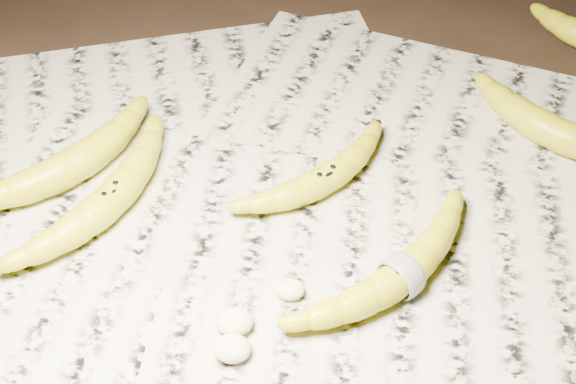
{
  "coord_description": "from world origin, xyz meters",
  "views": [
    {
      "loc": [
        0.04,
        -0.52,
        0.61
      ],
      "look_at": [
        0.02,
        0.01,
        0.05
      ],
      "focal_mm": 50.0,
      "sensor_mm": 36.0,
      "label": 1
    }
  ],
  "objects_px": {
    "banana_left_a": "(110,197)",
    "banana_upper_a": "(555,130)",
    "banana_taped": "(402,274)",
    "banana_left_b": "(71,163)",
    "banana_center": "(324,177)"
  },
  "relations": [
    {
      "from": "banana_left_a",
      "to": "banana_upper_a",
      "type": "xyz_separation_m",
      "value": [
        0.46,
        0.12,
        0.0
      ]
    },
    {
      "from": "banana_taped",
      "to": "banana_left_a",
      "type": "bearing_deg",
      "value": 119.57
    },
    {
      "from": "banana_left_b",
      "to": "banana_upper_a",
      "type": "xyz_separation_m",
      "value": [
        0.51,
        0.07,
        -0.0
      ]
    },
    {
      "from": "banana_left_b",
      "to": "banana_upper_a",
      "type": "height_order",
      "value": "banana_left_b"
    },
    {
      "from": "banana_center",
      "to": "banana_upper_a",
      "type": "xyz_separation_m",
      "value": [
        0.25,
        0.08,
        0.0
      ]
    },
    {
      "from": "banana_taped",
      "to": "banana_upper_a",
      "type": "height_order",
      "value": "banana_upper_a"
    },
    {
      "from": "banana_left_b",
      "to": "banana_center",
      "type": "xyz_separation_m",
      "value": [
        0.26,
        -0.01,
        -0.0
      ]
    },
    {
      "from": "banana_taped",
      "to": "banana_upper_a",
      "type": "distance_m",
      "value": 0.27
    },
    {
      "from": "banana_center",
      "to": "banana_taped",
      "type": "distance_m",
      "value": 0.14
    },
    {
      "from": "banana_left_b",
      "to": "banana_upper_a",
      "type": "bearing_deg",
      "value": -37.84
    },
    {
      "from": "banana_left_a",
      "to": "banana_center",
      "type": "xyz_separation_m",
      "value": [
        0.21,
        0.04,
        -0.0
      ]
    },
    {
      "from": "banana_left_a",
      "to": "banana_center",
      "type": "bearing_deg",
      "value": -51.33
    },
    {
      "from": "banana_upper_a",
      "to": "banana_taped",
      "type": "bearing_deg",
      "value": -93.24
    },
    {
      "from": "banana_taped",
      "to": "banana_center",
      "type": "bearing_deg",
      "value": 76.2
    },
    {
      "from": "banana_left_a",
      "to": "banana_center",
      "type": "relative_size",
      "value": 1.23
    }
  ]
}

